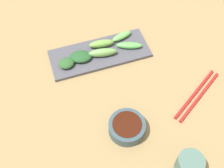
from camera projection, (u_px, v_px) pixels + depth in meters
tabletop at (113, 83)px, 0.94m from camera, size 2.10×2.10×0.02m
sauce_bowl at (127, 127)px, 0.81m from camera, size 0.11×0.11×0.04m
serving_plate at (100, 54)px, 0.99m from camera, size 0.13×0.34×0.01m
broccoli_stalk_0 at (122, 36)px, 1.01m from camera, size 0.05×0.08×0.02m
broccoli_leafy_1 at (67, 63)px, 0.94m from camera, size 0.06×0.06×0.02m
broccoli_stalk_2 at (103, 53)px, 0.96m from camera, size 0.04×0.10×0.03m
broccoli_leafy_3 at (81, 57)px, 0.96m from camera, size 0.07×0.08×0.02m
broccoli_stalk_4 at (101, 44)px, 0.99m from camera, size 0.04×0.09×0.03m
broccoli_stalk_5 at (129, 45)px, 0.99m from camera, size 0.05×0.09×0.02m
chopsticks at (197, 95)px, 0.89m from camera, size 0.14×0.21×0.01m
tea_cup at (189, 165)px, 0.74m from camera, size 0.07×0.07×0.06m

